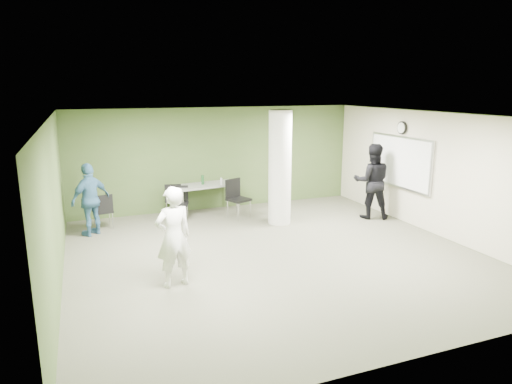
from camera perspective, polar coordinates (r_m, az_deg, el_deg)
name	(u,v)px	position (r m, az deg, el deg)	size (l,w,h in m)	color
floor	(274,254)	(9.39, 2.30, -7.79)	(8.00, 8.00, 0.00)	#4E503F
ceiling	(276,116)	(8.80, 2.47, 9.52)	(8.00, 8.00, 0.00)	white
wall_back	(217,158)	(12.70, -4.84, 4.20)	(8.00, 0.02, 2.80)	#435C2B
wall_left	(54,206)	(8.29, -23.90, -1.61)	(0.02, 8.00, 2.80)	#435C2B
wall_right_cream	(436,174)	(11.18, 21.56, 2.13)	(0.02, 8.00, 2.80)	beige
column	(280,168)	(11.18, 3.01, 3.03)	(0.56, 0.56, 2.80)	silver
whiteboard	(399,162)	(12.01, 17.49, 3.62)	(0.05, 2.30, 1.30)	silver
wall_clock	(402,128)	(11.91, 17.77, 7.66)	(0.06, 0.32, 0.32)	black
folding_table	(206,186)	(12.20, -6.28, 0.73)	(1.78, 0.97, 1.06)	gray
wastebasket	(175,211)	(12.12, -10.05, -2.38)	(0.27, 0.27, 0.32)	#4C4C4C
chair_back_left	(103,209)	(11.47, -18.53, -1.99)	(0.49, 0.49, 0.86)	black
chair_back_right	(173,197)	(12.14, -10.30, -0.63)	(0.51, 0.51, 0.89)	black
chair_table_left	(180,200)	(11.84, -9.50, -1.02)	(0.54, 0.54, 0.86)	black
chair_table_right	(236,195)	(11.84, -2.47, -0.40)	(0.65, 0.65, 1.01)	black
woman_white	(174,237)	(7.81, -10.26, -5.56)	(0.64, 0.42, 1.74)	white
man_black	(372,181)	(12.08, 14.29, 1.31)	(0.94, 0.73, 1.94)	black
man_blue	(91,199)	(11.03, -19.98, -0.88)	(0.98, 0.41, 1.67)	#38668C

